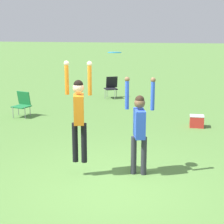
% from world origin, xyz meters
% --- Properties ---
extents(ground_plane, '(120.00, 120.00, 0.00)m').
position_xyz_m(ground_plane, '(0.00, 0.00, 0.00)').
color(ground_plane, '#56843D').
extents(person_jumping, '(0.58, 0.46, 2.11)m').
position_xyz_m(person_jumping, '(-0.69, 0.22, 1.42)').
color(person_jumping, black).
rests_on(person_jumping, ground_plane).
extents(person_defending, '(0.63, 0.51, 2.08)m').
position_xyz_m(person_defending, '(0.52, 0.52, 1.10)').
color(person_defending, '#2D2D38').
rests_on(person_defending, ground_plane).
extents(frisbee, '(0.28, 0.28, 0.02)m').
position_xyz_m(frisbee, '(0.00, 0.49, 2.57)').
color(frisbee, '#2D9EDB').
extents(camping_chair_1, '(0.67, 0.73, 0.92)m').
position_xyz_m(camping_chair_1, '(-1.61, 8.83, 0.52)').
color(camping_chair_1, gray).
rests_on(camping_chair_1, ground_plane).
extents(camping_chair_2, '(0.63, 0.68, 0.86)m').
position_xyz_m(camping_chair_2, '(-4.01, 4.94, 0.48)').
color(camping_chair_2, gray).
rests_on(camping_chair_2, ground_plane).
extents(cooler_box, '(0.43, 0.36, 0.37)m').
position_xyz_m(cooler_box, '(1.87, 4.60, 0.18)').
color(cooler_box, red).
rests_on(cooler_box, ground_plane).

